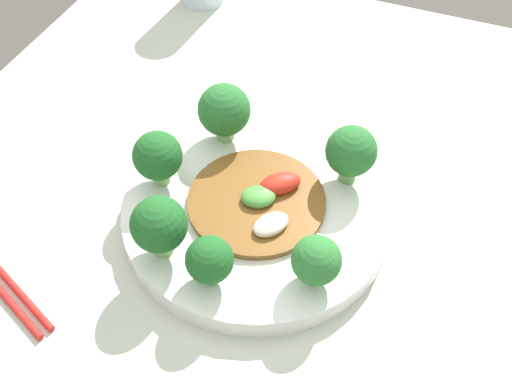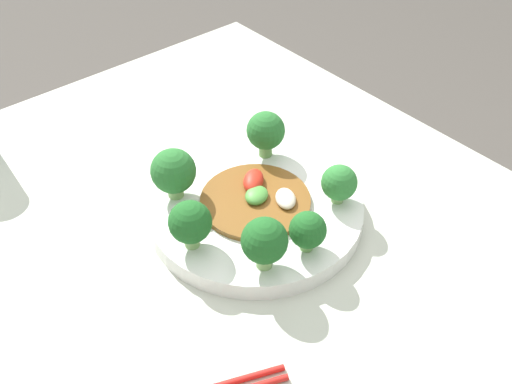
{
  "view_description": "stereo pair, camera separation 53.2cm",
  "coord_description": "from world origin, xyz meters",
  "views": [
    {
      "loc": [
        0.38,
        0.18,
        1.27
      ],
      "look_at": [
        0.0,
        0.04,
        0.8
      ],
      "focal_mm": 42.0,
      "sensor_mm": 36.0,
      "label": 1
    },
    {
      "loc": [
        0.44,
        -0.34,
        1.32
      ],
      "look_at": [
        0.0,
        0.04,
        0.8
      ],
      "focal_mm": 42.0,
      "sensor_mm": 36.0,
      "label": 2
    }
  ],
  "objects": [
    {
      "name": "broccoli_northwest",
      "position": [
        -0.07,
        0.11,
        0.83
      ],
      "size": [
        0.05,
        0.05,
        0.07
      ],
      "color": "#70A356",
      "rests_on": "plate"
    },
    {
      "name": "broccoli_northeast",
      "position": [
        0.07,
        0.12,
        0.81
      ],
      "size": [
        0.05,
        0.05,
        0.05
      ],
      "color": "#89B76B",
      "rests_on": "plate"
    },
    {
      "name": "broccoli_southeast",
      "position": [
        0.09,
        -0.03,
        0.82
      ],
      "size": [
        0.05,
        0.05,
        0.07
      ],
      "color": "#89B76B",
      "rests_on": "plate"
    },
    {
      "name": "stirfry_center",
      "position": [
        -0.0,
        0.04,
        0.79
      ],
      "size": [
        0.15,
        0.15,
        0.02
      ],
      "color": "brown",
      "rests_on": "plate"
    },
    {
      "name": "table",
      "position": [
        0.0,
        0.0,
        0.38
      ],
      "size": [
        0.94,
        0.77,
        0.76
      ],
      "color": "#B7BCAD",
      "rests_on": "ground_plane"
    },
    {
      "name": "broccoli_southwest",
      "position": [
        -0.08,
        -0.04,
        0.82
      ],
      "size": [
        0.06,
        0.06,
        0.07
      ],
      "color": "#89B76B",
      "rests_on": "plate"
    },
    {
      "name": "broccoli_east",
      "position": [
        0.1,
        0.03,
        0.81
      ],
      "size": [
        0.05,
        0.05,
        0.05
      ],
      "color": "#70A356",
      "rests_on": "plate"
    },
    {
      "name": "plate",
      "position": [
        0.0,
        0.04,
        0.77
      ],
      "size": [
        0.29,
        0.29,
        0.02
      ],
      "color": "white",
      "rests_on": "table"
    },
    {
      "name": "broccoli_south",
      "position": [
        0.01,
        -0.07,
        0.82
      ],
      "size": [
        0.05,
        0.05,
        0.07
      ],
      "color": "#89B76B",
      "rests_on": "plate"
    }
  ]
}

